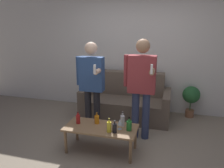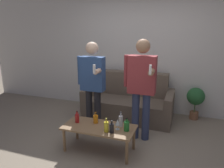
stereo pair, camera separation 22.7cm
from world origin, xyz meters
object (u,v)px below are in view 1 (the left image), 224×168
couch (126,102)px  person_standing_right (141,82)px  coffee_table (101,129)px  bottle_orange (122,120)px  person_standing_left (92,81)px

couch → person_standing_right: (0.42, -0.86, 0.67)m
couch → coffee_table: bearing=-93.4°
coffee_table → person_standing_right: 0.99m
couch → person_standing_right: person_standing_right is taller
couch → bottle_orange: (0.22, -1.32, 0.17)m
coffee_table → bottle_orange: size_ratio=4.75×
coffee_table → bottle_orange: (0.30, 0.12, 0.13)m
coffee_table → person_standing_right: size_ratio=0.65×
coffee_table → bottle_orange: bottle_orange is taller
coffee_table → person_standing_left: bearing=122.0°
coffee_table → person_standing_left: (-0.35, 0.55, 0.60)m
coffee_table → person_standing_left: person_standing_left is taller
person_standing_left → couch: bearing=63.8°
bottle_orange → couch: bearing=99.4°
couch → coffee_table: size_ratio=1.65×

